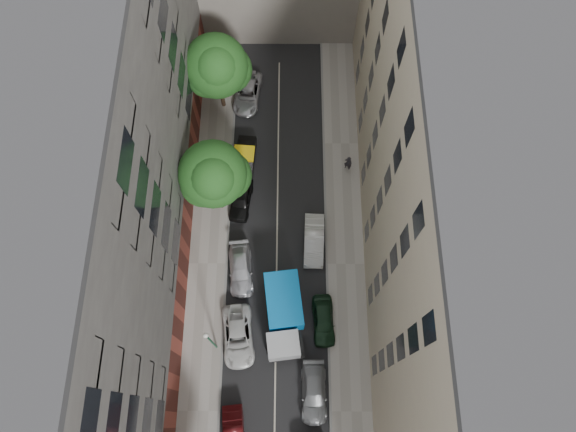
{
  "coord_description": "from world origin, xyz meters",
  "views": [
    {
      "loc": [
        0.95,
        -11.81,
        39.43
      ],
      "look_at": [
        0.9,
        1.73,
        6.0
      ],
      "focal_mm": 32.0,
      "sensor_mm": 36.0,
      "label": 1
    }
  ],
  "objects_px": {
    "tree_far": "(217,68)",
    "car_left_3": "(241,269)",
    "car_right_3": "(314,240)",
    "pedestrian": "(348,163)",
    "car_right_1": "(314,393)",
    "car_right_2": "(323,320)",
    "car_left_2": "(238,336)",
    "car_left_6": "(248,93)",
    "tree_mid": "(214,176)",
    "car_left_4": "(241,199)",
    "lamp_post": "(210,340)",
    "tarp_truck": "(284,314)",
    "car_left_5": "(245,160)"
  },
  "relations": [
    {
      "from": "car_right_1",
      "to": "car_right_2",
      "type": "xyz_separation_m",
      "value": [
        0.8,
        5.16,
        0.03
      ]
    },
    {
      "from": "car_left_5",
      "to": "tree_far",
      "type": "distance_m",
      "value": 7.79
    },
    {
      "from": "car_left_4",
      "to": "car_right_3",
      "type": "bearing_deg",
      "value": -23.95
    },
    {
      "from": "tarp_truck",
      "to": "car_right_3",
      "type": "bearing_deg",
      "value": 61.67
    },
    {
      "from": "tarp_truck",
      "to": "pedestrian",
      "type": "xyz_separation_m",
      "value": [
        5.34,
        12.9,
        -0.5
      ]
    },
    {
      "from": "car_right_1",
      "to": "tree_mid",
      "type": "bearing_deg",
      "value": 116.02
    },
    {
      "from": "car_left_2",
      "to": "car_left_6",
      "type": "height_order",
      "value": "car_left_2"
    },
    {
      "from": "car_left_6",
      "to": "pedestrian",
      "type": "xyz_separation_m",
      "value": [
        8.74,
        -7.29,
        0.41
      ]
    },
    {
      "from": "car_left_6",
      "to": "pedestrian",
      "type": "relative_size",
      "value": 2.58
    },
    {
      "from": "car_left_3",
      "to": "car_left_4",
      "type": "height_order",
      "value": "car_left_4"
    },
    {
      "from": "tarp_truck",
      "to": "car_left_6",
      "type": "height_order",
      "value": "tarp_truck"
    },
    {
      "from": "car_right_1",
      "to": "pedestrian",
      "type": "xyz_separation_m",
      "value": [
        3.14,
        18.34,
        0.43
      ]
    },
    {
      "from": "car_left_3",
      "to": "pedestrian",
      "type": "relative_size",
      "value": 2.42
    },
    {
      "from": "tarp_truck",
      "to": "car_left_2",
      "type": "relative_size",
      "value": 1.35
    },
    {
      "from": "car_right_1",
      "to": "car_left_4",
      "type": "bearing_deg",
      "value": 110.48
    },
    {
      "from": "tarp_truck",
      "to": "tree_far",
      "type": "height_order",
      "value": "tree_far"
    },
    {
      "from": "tree_mid",
      "to": "tree_far",
      "type": "height_order",
      "value": "tree_mid"
    },
    {
      "from": "car_left_3",
      "to": "car_right_1",
      "type": "height_order",
      "value": "car_left_3"
    },
    {
      "from": "tree_mid",
      "to": "tree_far",
      "type": "xyz_separation_m",
      "value": [
        -0.38,
        9.98,
        -0.43
      ]
    },
    {
      "from": "car_right_3",
      "to": "tree_mid",
      "type": "distance_m",
      "value": 9.58
    },
    {
      "from": "tarp_truck",
      "to": "car_left_4",
      "type": "relative_size",
      "value": 1.61
    },
    {
      "from": "car_right_3",
      "to": "tree_mid",
      "type": "bearing_deg",
      "value": 159.06
    },
    {
      "from": "car_left_5",
      "to": "lamp_post",
      "type": "bearing_deg",
      "value": -92.06
    },
    {
      "from": "car_left_2",
      "to": "car_left_4",
      "type": "distance_m",
      "value": 11.2
    },
    {
      "from": "tree_far",
      "to": "car_left_3",
      "type": "bearing_deg",
      "value": -82.34
    },
    {
      "from": "car_left_6",
      "to": "tree_far",
      "type": "distance_m",
      "value": 5.29
    },
    {
      "from": "tarp_truck",
      "to": "car_left_4",
      "type": "xyz_separation_m",
      "value": [
        -3.61,
        9.72,
        -0.89
      ]
    },
    {
      "from": "tarp_truck",
      "to": "car_left_2",
      "type": "bearing_deg",
      "value": -163.59
    },
    {
      "from": "car_left_3",
      "to": "car_right_3",
      "type": "bearing_deg",
      "value": 17.09
    },
    {
      "from": "car_right_2",
      "to": "lamp_post",
      "type": "xyz_separation_m",
      "value": [
        -8.03,
        -1.92,
        2.99
      ]
    },
    {
      "from": "car_left_2",
      "to": "lamp_post",
      "type": "relative_size",
      "value": 0.86
    },
    {
      "from": "car_right_3",
      "to": "tree_far",
      "type": "bearing_deg",
      "value": 122.68
    },
    {
      "from": "tarp_truck",
      "to": "car_right_2",
      "type": "distance_m",
      "value": 3.14
    },
    {
      "from": "car_right_1",
      "to": "car_right_2",
      "type": "relative_size",
      "value": 1.12
    },
    {
      "from": "car_left_2",
      "to": "car_right_1",
      "type": "bearing_deg",
      "value": -41.54
    },
    {
      "from": "tarp_truck",
      "to": "car_left_4",
      "type": "distance_m",
      "value": 10.41
    },
    {
      "from": "car_right_3",
      "to": "pedestrian",
      "type": "height_order",
      "value": "pedestrian"
    },
    {
      "from": "car_left_2",
      "to": "car_left_3",
      "type": "bearing_deg",
      "value": 83.72
    },
    {
      "from": "car_left_6",
      "to": "lamp_post",
      "type": "height_order",
      "value": "lamp_post"
    },
    {
      "from": "pedestrian",
      "to": "car_right_1",
      "type": "bearing_deg",
      "value": 105.01
    },
    {
      "from": "car_left_5",
      "to": "tree_mid",
      "type": "distance_m",
      "value": 6.77
    },
    {
      "from": "car_right_3",
      "to": "lamp_post",
      "type": "height_order",
      "value": "lamp_post"
    },
    {
      "from": "car_left_3",
      "to": "pedestrian",
      "type": "xyz_separation_m",
      "value": [
        8.74,
        9.2,
        0.42
      ]
    },
    {
      "from": "car_left_5",
      "to": "tree_far",
      "type": "height_order",
      "value": "tree_far"
    },
    {
      "from": "car_right_1",
      "to": "lamp_post",
      "type": "height_order",
      "value": "lamp_post"
    },
    {
      "from": "car_right_1",
      "to": "car_right_2",
      "type": "bearing_deg",
      "value": 80.7
    },
    {
      "from": "tarp_truck",
      "to": "car_right_1",
      "type": "height_order",
      "value": "tarp_truck"
    },
    {
      "from": "tarp_truck",
      "to": "car_right_1",
      "type": "relative_size",
      "value": 1.45
    },
    {
      "from": "car_left_5",
      "to": "car_right_3",
      "type": "height_order",
      "value": "car_left_5"
    },
    {
      "from": "car_left_2",
      "to": "car_right_2",
      "type": "height_order",
      "value": "car_right_2"
    }
  ]
}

